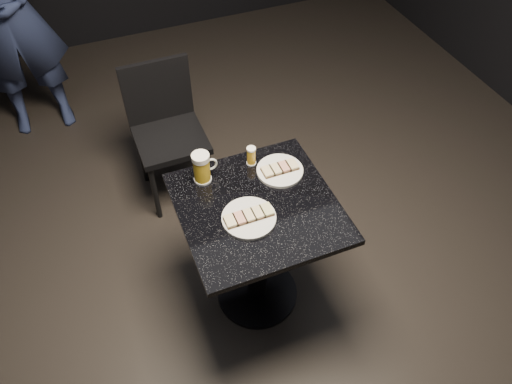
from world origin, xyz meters
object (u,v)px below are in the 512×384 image
table (258,238)px  beer_mug (202,167)px  beer_tumbler (251,156)px  chair (166,125)px  patron (7,15)px  plate_large (249,218)px  plate_small (280,171)px

table → beer_mug: size_ratio=4.75×
beer_mug → beer_tumbler: bearing=4.3°
beer_mug → chair: size_ratio=0.18×
table → beer_mug: 0.44m
patron → chair: patron is taller
plate_large → patron: bearing=112.5°
table → beer_tumbler: (0.07, 0.26, 0.29)m
plate_large → beer_mug: 0.33m
beer_tumbler → table: bearing=-105.5°
patron → table: size_ratio=2.30×
plate_small → plate_large: bearing=-138.2°
plate_large → beer_tumbler: size_ratio=2.44×
table → plate_small: bearing=41.8°
plate_small → chair: bearing=113.8°
plate_small → beer_mug: bearing=166.3°
plate_large → beer_tumbler: (0.14, 0.32, 0.04)m
beer_mug → patron: bearing=112.9°
beer_mug → beer_tumbler: 0.25m
patron → beer_tumbler: patron is taller
plate_small → beer_tumbler: bearing=135.0°
beer_mug → chair: (-0.01, 0.75, -0.33)m
beer_mug → plate_large: bearing=-69.8°
table → beer_tumbler: size_ratio=7.65×
plate_large → beer_mug: beer_mug is taller
plate_small → chair: 0.95m
table → chair: bearing=100.8°
beer_tumbler → chair: size_ratio=0.11×
plate_large → patron: size_ratio=0.14×
beer_mug → chair: beer_mug is taller
table → beer_tumbler: beer_tumbler is taller
plate_small → chair: size_ratio=0.25×
plate_small → beer_mug: size_ratio=1.41×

